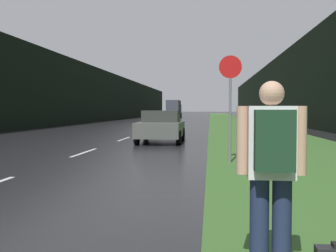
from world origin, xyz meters
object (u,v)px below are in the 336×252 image
object	(u,v)px
car_passing_near	(161,126)
stop_sign	(230,99)
hitchhiker_with_backpack	(272,166)
delivery_truck	(174,109)

from	to	relation	value
car_passing_near	stop_sign	bearing A→B (deg)	110.85
stop_sign	hitchhiker_with_backpack	size ratio (longest dim) A/B	1.71
hitchhiker_with_backpack	car_passing_near	bearing A→B (deg)	101.02
stop_sign	delivery_truck	size ratio (longest dim) A/B	0.35
car_passing_near	delivery_truck	xyz separation A→B (m)	(-4.39, 58.27, 0.97)
hitchhiker_with_backpack	car_passing_near	distance (m)	16.03
delivery_truck	hitchhiker_with_backpack	bearing A→B (deg)	-84.42
stop_sign	delivery_truck	distance (m)	66.17
stop_sign	delivery_truck	bearing A→B (deg)	96.29
hitchhiker_with_backpack	delivery_truck	world-z (taller)	delivery_truck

